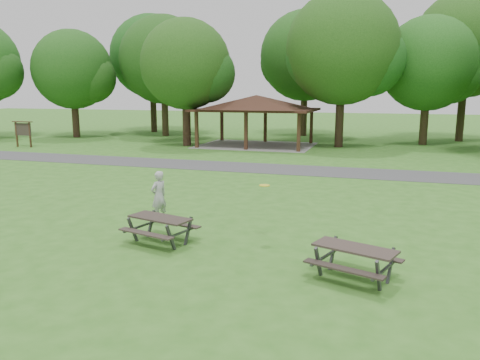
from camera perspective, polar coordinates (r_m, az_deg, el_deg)
ground at (r=11.89m, az=-10.57°, el=-9.38°), size 160.00×160.00×0.00m
asphalt_path at (r=24.74m, az=4.74°, el=1.35°), size 120.00×3.20×0.02m
pavilion at (r=35.09m, az=2.02°, el=9.18°), size 8.60×7.01×3.76m
notice_board at (r=37.73m, az=-24.95°, el=5.64°), size 1.60×0.30×1.88m
tree_row_b at (r=44.05m, az=-19.63°, el=12.30°), size 7.14×6.80×9.28m
tree_row_c at (r=43.42m, az=-9.17°, el=13.96°), size 8.19×7.80×10.67m
tree_row_d at (r=35.38m, az=-6.53°, el=13.52°), size 6.93×6.60×9.27m
tree_row_e at (r=35.10m, az=12.52°, el=15.02°), size 8.40×8.00×11.02m
tree_row_f at (r=38.48m, az=22.08°, el=12.70°), size 7.35×7.00×9.55m
tree_deep_a at (r=47.92m, az=-10.58°, el=14.32°), size 8.40×8.00×11.38m
tree_deep_b at (r=43.54m, az=8.09°, el=14.44°), size 8.40×8.00×11.13m
tree_deep_c at (r=42.37m, az=26.07°, el=14.34°), size 8.82×8.40×11.90m
picnic_table_middle at (r=12.84m, az=-9.71°, el=-5.22°), size 2.03×1.78×0.75m
picnic_table_far at (r=10.58m, az=13.79°, el=-8.85°), size 2.13×1.91×0.77m
frisbee_in_flight at (r=12.51m, az=3.01°, el=-0.66°), size 0.35×0.35×0.02m
frisbee_thrower at (r=14.93m, az=-9.87°, el=-1.97°), size 0.58×0.69×1.61m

